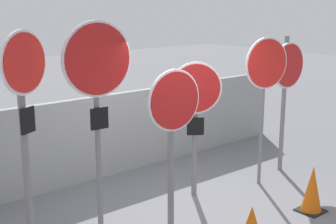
% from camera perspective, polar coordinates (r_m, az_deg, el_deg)
% --- Properties ---
extents(ground_plane, '(40.00, 40.00, 0.00)m').
position_cam_1_polar(ground_plane, '(7.03, 2.46, -11.59)').
color(ground_plane, slate).
extents(fence_back, '(7.97, 0.12, 1.42)m').
position_cam_1_polar(fence_back, '(8.21, -6.46, -2.66)').
color(fence_back, gray).
rests_on(fence_back, ground).
extents(stop_sign_0, '(0.62, 0.33, 2.68)m').
position_cam_1_polar(stop_sign_0, '(5.14, -17.04, 0.37)').
color(stop_sign_0, slate).
rests_on(stop_sign_0, ground).
extents(stop_sign_1, '(0.87, 0.14, 2.76)m').
position_cam_1_polar(stop_sign_1, '(5.36, -8.55, 3.49)').
color(stop_sign_1, slate).
rests_on(stop_sign_1, ground).
extents(stop_sign_2, '(0.79, 0.16, 2.15)m').
position_cam_1_polar(stop_sign_2, '(5.88, 0.65, -1.10)').
color(stop_sign_2, slate).
rests_on(stop_sign_2, ground).
extents(stop_sign_3, '(0.66, 0.46, 2.10)m').
position_cam_1_polar(stop_sign_3, '(6.99, 3.38, 0.97)').
color(stop_sign_3, slate).
rests_on(stop_sign_3, ground).
extents(stop_sign_4, '(0.81, 0.19, 2.43)m').
position_cam_1_polar(stop_sign_4, '(7.55, 11.84, 4.59)').
color(stop_sign_4, slate).
rests_on(stop_sign_4, ground).
extents(stop_sign_5, '(0.80, 0.13, 2.40)m').
position_cam_1_polar(stop_sign_5, '(8.33, 14.32, 3.95)').
color(stop_sign_5, slate).
rests_on(stop_sign_5, ground).
extents(traffic_cone_0, '(0.36, 0.36, 0.68)m').
position_cam_1_polar(traffic_cone_0, '(7.09, 17.18, -8.99)').
color(traffic_cone_0, black).
rests_on(traffic_cone_0, ground).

